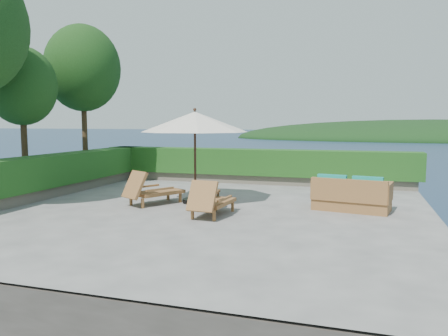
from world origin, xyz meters
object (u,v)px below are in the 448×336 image
(lounge_right, at_px, (211,201))
(wicker_loveseat, at_px, (351,197))
(side_table, at_px, (210,194))
(lounge_left, at_px, (151,190))
(patio_umbrella, at_px, (195,123))

(lounge_right, height_order, wicker_loveseat, wicker_loveseat)
(lounge_right, xyz_separation_m, side_table, (-0.32, 0.84, 0.03))
(lounge_left, distance_m, side_table, 1.88)
(patio_umbrella, distance_m, lounge_left, 2.36)
(wicker_loveseat, bearing_deg, patio_umbrella, -167.57)
(wicker_loveseat, bearing_deg, lounge_right, -141.50)
(patio_umbrella, relative_size, lounge_left, 2.20)
(side_table, relative_size, wicker_loveseat, 0.26)
(patio_umbrella, relative_size, side_table, 7.49)
(patio_umbrella, distance_m, side_table, 2.25)
(lounge_left, bearing_deg, lounge_right, 4.97)
(patio_umbrella, bearing_deg, side_table, -47.59)
(lounge_right, bearing_deg, patio_umbrella, 127.29)
(lounge_left, bearing_deg, wicker_loveseat, 38.15)
(side_table, distance_m, wicker_loveseat, 3.87)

